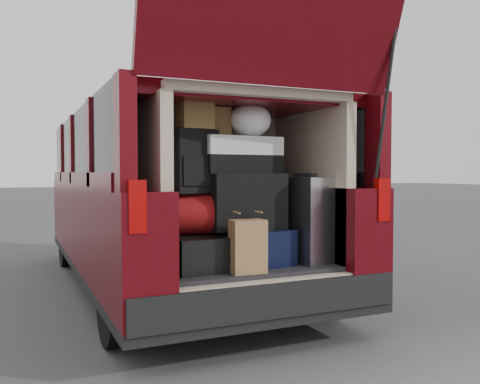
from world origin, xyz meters
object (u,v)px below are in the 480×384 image
object	(u,v)px
silver_roller	(305,219)
twotone_duffel	(238,155)
black_soft_case	(243,201)
red_duffel	(195,214)
backpack	(193,161)
kraft_bag	(248,246)
black_hardshell	(194,251)
navy_hardshell	(246,246)

from	to	relation	value
silver_roller	twotone_duffel	bearing A→B (deg)	153.53
black_soft_case	red_duffel	bearing A→B (deg)	176.49
backpack	black_soft_case	bearing A→B (deg)	-11.25
kraft_bag	backpack	world-z (taller)	backpack
twotone_duffel	black_soft_case	bearing A→B (deg)	-74.09
twotone_duffel	black_hardshell	bearing A→B (deg)	-176.02
backpack	silver_roller	bearing A→B (deg)	-17.11
red_duffel	black_soft_case	world-z (taller)	black_soft_case
black_soft_case	twotone_duffel	xyz separation A→B (m)	(-0.02, 0.05, 0.33)
silver_roller	red_duffel	size ratio (longest dim) A/B	1.42
kraft_bag	twotone_duffel	bearing A→B (deg)	79.16
navy_hardshell	black_soft_case	distance (m)	0.33
backpack	twotone_duffel	xyz separation A→B (m)	(0.36, 0.04, 0.05)
navy_hardshell	red_duffel	bearing A→B (deg)	169.57
silver_roller	kraft_bag	bearing A→B (deg)	-168.94
black_hardshell	red_duffel	world-z (taller)	red_duffel
black_soft_case	twotone_duffel	world-z (taller)	twotone_duffel
black_soft_case	backpack	size ratio (longest dim) A/B	1.27
black_soft_case	backpack	world-z (taller)	backpack
red_duffel	black_soft_case	size ratio (longest dim) A/B	0.80
red_duffel	black_soft_case	distance (m)	0.37
navy_hardshell	black_hardshell	bearing A→B (deg)	172.24
black_hardshell	silver_roller	size ratio (longest dim) A/B	0.92
silver_roller	twotone_duffel	distance (m)	0.69
navy_hardshell	red_duffel	size ratio (longest dim) A/B	1.32
kraft_bag	red_duffel	bearing A→B (deg)	130.89
silver_roller	red_duffel	distance (m)	0.83
kraft_bag	red_duffel	distance (m)	0.46
red_duffel	backpack	size ratio (longest dim) A/B	1.01
kraft_bag	red_duffel	size ratio (longest dim) A/B	0.80
red_duffel	backpack	xyz separation A→B (m)	(-0.02, -0.01, 0.36)
silver_roller	kraft_bag	world-z (taller)	silver_roller
backpack	twotone_duffel	bearing A→B (deg)	-3.46
kraft_bag	silver_roller	bearing A→B (deg)	24.57
navy_hardshell	silver_roller	xyz separation A→B (m)	(0.43, -0.11, 0.19)
black_hardshell	twotone_duffel	world-z (taller)	twotone_duffel
red_duffel	kraft_bag	bearing A→B (deg)	-46.02
black_soft_case	kraft_bag	bearing A→B (deg)	-110.73
kraft_bag	twotone_duffel	world-z (taller)	twotone_duffel
navy_hardshell	twotone_duffel	distance (m)	0.66
black_soft_case	twotone_duffel	size ratio (longest dim) A/B	0.94
silver_roller	red_duffel	world-z (taller)	silver_roller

